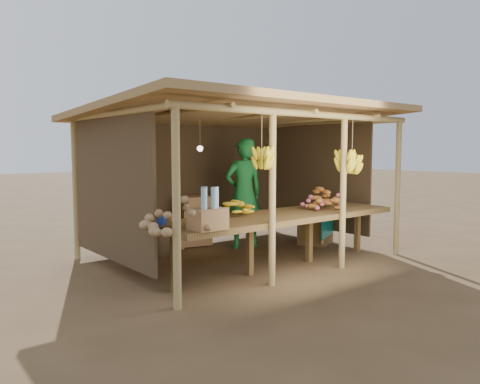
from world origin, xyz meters
TOP-DOWN VIEW (x-y plane):
  - ground at (0.00, 0.00)m, footprint 60.00×60.00m
  - stall_structure at (0.00, -0.08)m, footprint 4.70×3.50m
  - counter at (0.00, -0.95)m, footprint 3.90×1.05m
  - potato_heap at (-1.79, -1.26)m, footprint 1.15×0.80m
  - sweet_potato_heap at (0.98, -1.00)m, footprint 1.16×0.89m
  - onion_heap at (0.94, -0.90)m, footprint 0.84×0.67m
  - banana_pile at (-0.68, -0.79)m, footprint 0.61×0.39m
  - tomato_basin at (-1.90, -0.60)m, footprint 0.35×0.35m
  - bottle_box at (-1.59, -1.35)m, footprint 0.40×0.32m
  - vendor at (0.50, 0.51)m, footprint 0.79×0.62m
  - tarp_crate at (1.75, -0.06)m, footprint 0.84×0.79m
  - carton_stack at (-0.29, 1.20)m, footprint 1.22×0.54m
  - burlap_sacks at (-1.23, 0.84)m, footprint 0.84×0.44m

SIDE VIEW (x-z plane):
  - ground at x=0.00m, z-range 0.00..0.00m
  - burlap_sacks at x=-1.23m, z-range -0.04..0.55m
  - tarp_crate at x=1.75m, z-range -0.07..0.72m
  - carton_stack at x=-0.29m, z-range -0.05..0.82m
  - counter at x=0.00m, z-range 0.34..1.14m
  - tomato_basin at x=-1.90m, z-range 0.78..0.97m
  - vendor at x=0.50m, z-range 0.00..1.93m
  - banana_pile at x=-0.68m, z-range 0.80..1.15m
  - onion_heap at x=0.94m, z-range 0.80..1.15m
  - sweet_potato_heap at x=0.98m, z-range 0.80..1.16m
  - potato_heap at x=-1.79m, z-range 0.80..1.17m
  - bottle_box at x=-1.59m, z-range 0.74..1.24m
  - stall_structure at x=0.00m, z-range 0.69..3.12m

